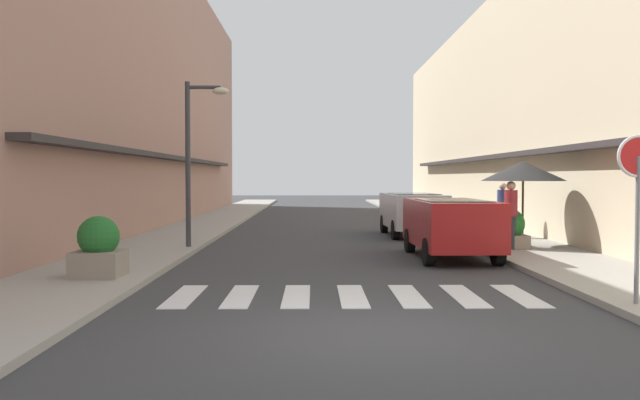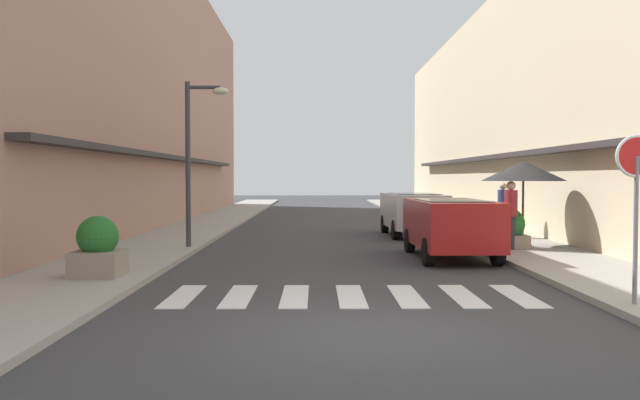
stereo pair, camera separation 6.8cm
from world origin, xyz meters
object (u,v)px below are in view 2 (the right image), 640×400
Objects in this scene: cafe_umbrella at (523,171)px; street_lamp at (196,144)px; planter_corner at (98,249)px; round_street_sign at (637,174)px; planter_midblock at (509,230)px; pedestrian_walking_near at (511,213)px; parked_car_mid at (413,209)px; pedestrian_walking_far at (503,208)px; parked_car_near at (450,222)px.

street_lamp is at bearing -179.69° from cafe_umbrella.
round_street_sign is at bearing -17.38° from planter_corner.
street_lamp is 8.82m from planter_midblock.
pedestrian_walking_near reaches higher than planter_midblock.
planter_midblock is 0.58m from pedestrian_walking_near.
round_street_sign reaches higher than cafe_umbrella.
cafe_umbrella is 1.71m from planter_midblock.
parked_car_mid is at bearing 117.91° from cafe_umbrella.
pedestrian_walking_far is (0.77, 3.45, -0.04)m from pedestrian_walking_near.
pedestrian_walking_near reaches higher than pedestrian_walking_far.
parked_car_near is 3.94× the size of planter_midblock.
pedestrian_walking_near is at bearing 26.92° from planter_corner.
pedestrian_walking_near is at bearing 30.29° from parked_car_near.
round_street_sign is at bearing -96.30° from cafe_umbrella.
planter_midblock is (-0.51, -0.44, -1.57)m from cafe_umbrella.
pedestrian_walking_far is (9.21, 2.71, -1.90)m from street_lamp.
round_street_sign reaches higher than pedestrian_walking_far.
cafe_umbrella is at bearing 149.96° from pedestrian_walking_far.
street_lamp is 2.51× the size of pedestrian_walking_near.
round_street_sign is at bearing -45.72° from street_lamp.
cafe_umbrella reaches higher than parked_car_near.
planter_corner is at bearing -151.56° from planter_midblock.
pedestrian_walking_near is at bearing 87.31° from round_street_sign.
pedestrian_walking_far is (1.12, 11.01, -1.03)m from round_street_sign.
pedestrian_walking_far reaches higher than parked_car_mid.
cafe_umbrella is 2.02× the size of planter_corner.
pedestrian_walking_near is at bearing -125.71° from cafe_umbrella.
pedestrian_walking_near is (1.81, -5.27, 0.15)m from parked_car_mid.
street_lamp is at bearing 164.84° from parked_car_near.
round_street_sign is 2.18× the size of planter_corner.
planter_corner is (-8.99, 2.81, -1.41)m from round_street_sign.
parked_car_near is at bearing 102.64° from round_street_sign.
round_street_sign is (1.46, -6.50, 1.14)m from parked_car_near.
planter_corner is 10.48m from pedestrian_walking_near.
parked_car_mid is 5.58m from pedestrian_walking_near.
cafe_umbrella is at bearing 0.31° from street_lamp.
parked_car_near is 3.60× the size of planter_corner.
planter_midblock is at bearing -2.63° from street_lamp.
street_lamp reaches higher than parked_car_near.
cafe_umbrella is 2.91m from pedestrian_walking_far.
pedestrian_walking_near reaches higher than planter_corner.
round_street_sign is at bearing -83.52° from parked_car_mid.
planter_midblock is 3.21m from pedestrian_walking_far.
pedestrian_walking_near is at bearing -71.04° from parked_car_mid.
parked_car_near is 1.65× the size of round_street_sign.
pedestrian_walking_near reaches higher than parked_car_mid.
planter_corner is 0.65× the size of pedestrian_walking_near.
street_lamp is at bearing 80.69° from planter_corner.
planter_midblock is (8.50, -0.39, -2.32)m from street_lamp.
planter_corner is 0.67× the size of pedestrian_walking_far.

